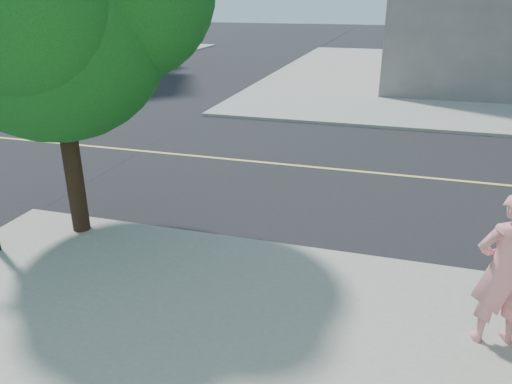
% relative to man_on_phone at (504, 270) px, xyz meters
% --- Properties ---
extents(ground, '(140.00, 140.00, 0.00)m').
position_rel_man_on_phone_xyz_m(ground, '(-7.34, 1.76, -1.13)').
color(ground, black).
rests_on(ground, ground).
extents(road_ew, '(140.00, 9.00, 0.01)m').
position_rel_man_on_phone_xyz_m(road_ew, '(-7.34, 6.26, -1.12)').
color(road_ew, black).
rests_on(road_ew, ground).
extents(man_on_phone, '(0.84, 0.67, 2.02)m').
position_rel_man_on_phone_xyz_m(man_on_phone, '(0.00, 0.00, 0.00)').
color(man_on_phone, pink).
rests_on(man_on_phone, sidewalk_se).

